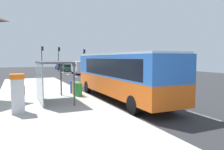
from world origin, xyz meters
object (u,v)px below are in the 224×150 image
(sedan_near, at_px, (60,66))
(traffic_light_median, at_px, (59,55))
(sedan_far, at_px, (67,68))
(traffic_light_far_side, at_px, (42,55))
(bus_shelter, at_px, (48,71))
(bus, at_px, (120,73))
(recycling_bin_blue, at_px, (74,87))
(white_van, at_px, (79,67))
(traffic_light_near_side, at_px, (84,56))
(recycling_bin_green, at_px, (78,89))
(recycling_bin_yellow, at_px, (76,88))
(ticket_machine, at_px, (18,93))

(sedan_near, height_order, traffic_light_median, traffic_light_median)
(sedan_far, height_order, traffic_light_far_side, traffic_light_far_side)
(traffic_light_far_side, distance_m, bus_shelter, 32.44)
(bus, bearing_deg, recycling_bin_blue, 128.52)
(traffic_light_median, bearing_deg, sedan_near, 77.54)
(bus, bearing_deg, white_van, 80.79)
(sedan_near, height_order, sedan_far, same)
(sedan_near, bearing_deg, traffic_light_near_side, -72.61)
(recycling_bin_green, relative_size, traffic_light_far_side, 0.18)
(bus_shelter, bearing_deg, white_van, 69.83)
(recycling_bin_yellow, distance_m, recycling_bin_blue, 0.70)
(recycling_bin_green, distance_m, traffic_light_median, 32.44)
(recycling_bin_green, distance_m, recycling_bin_yellow, 0.70)
(recycling_bin_blue, bearing_deg, bus, -51.48)
(ticket_machine, height_order, traffic_light_median, traffic_light_median)
(bus, relative_size, traffic_light_median, 2.09)
(bus, bearing_deg, traffic_light_median, 86.42)
(bus, distance_m, traffic_light_median, 33.81)
(white_van, bearing_deg, bus_shelter, -110.17)
(bus, xyz_separation_m, recycling_bin_green, (-2.49, 1.73, -1.19))
(recycling_bin_green, relative_size, bus_shelter, 0.24)
(traffic_light_near_side, bearing_deg, recycling_bin_green, -107.71)
(sedan_far, height_order, bus_shelter, bus_shelter)
(recycling_bin_green, distance_m, traffic_light_near_side, 32.00)
(sedan_far, distance_m, traffic_light_median, 3.40)
(bus_shelter, bearing_deg, traffic_light_far_side, 84.14)
(sedan_near, distance_m, recycling_bin_blue, 39.74)
(sedan_far, bearing_deg, sedan_near, 90.02)
(bus, relative_size, recycling_bin_blue, 11.59)
(white_van, height_order, recycling_bin_yellow, white_van)
(sedan_near, height_order, recycling_bin_green, sedan_near)
(recycling_bin_yellow, height_order, traffic_light_median, traffic_light_median)
(recycling_bin_blue, height_order, traffic_light_near_side, traffic_light_near_side)
(ticket_machine, height_order, traffic_light_near_side, traffic_light_near_side)
(sedan_near, xyz_separation_m, recycling_bin_yellow, (-6.50, -39.90, -0.14))
(sedan_near, height_order, traffic_light_near_side, traffic_light_near_side)
(sedan_near, height_order, ticket_machine, ticket_machine)
(sedan_far, xyz_separation_m, ticket_machine, (-10.51, -36.20, 0.38))
(white_van, bearing_deg, traffic_light_median, 100.64)
(white_van, height_order, sedan_far, white_van)
(ticket_machine, relative_size, traffic_light_near_side, 0.40)
(bus, height_order, sedan_near, bus)
(traffic_light_median, bearing_deg, bus, -93.58)
(traffic_light_median, xyz_separation_m, bus_shelter, (-6.81, -33.04, -1.39))
(sedan_near, relative_size, traffic_light_median, 0.84)
(traffic_light_far_side, bearing_deg, sedan_near, 60.15)
(sedan_near, bearing_deg, traffic_light_far_side, -119.85)
(ticket_machine, distance_m, bus_shelter, 3.08)
(bus, distance_m, traffic_light_far_side, 32.98)
(sedan_far, relative_size, bus_shelter, 1.12)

